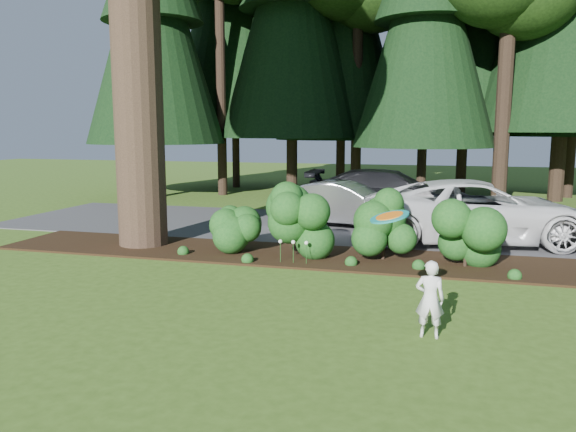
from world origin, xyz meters
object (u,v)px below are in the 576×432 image
Objects in this scene: car_white_suv at (478,212)px; car_dark_suv at (390,194)px; frisbee at (389,217)px; car_silver_wagon at (345,204)px; child at (430,299)px.

car_dark_suv is (-2.64, 3.81, -0.02)m from car_white_suv.
frisbee reaches higher than car_white_suv.
car_dark_suv is (1.17, 2.16, 0.12)m from car_silver_wagon.
car_white_suv is (3.81, -1.65, 0.14)m from car_silver_wagon.
frisbee is at bearing -155.49° from car_silver_wagon.
frisbee is at bearing -176.65° from car_dark_suv.
car_white_suv is at bearing -102.37° from car_silver_wagon.
car_dark_suv is 11.28m from frisbee.
car_dark_suv is 4.89× the size of child.
car_dark_suv is 9.78× the size of frisbee.
car_silver_wagon is 9.41m from child.
child is (-1.04, -7.34, -0.29)m from car_white_suv.
car_silver_wagon is at bearing 57.03° from car_white_suv.
child is 2.00× the size of frisbee.
car_dark_suv reaches higher than car_silver_wagon.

